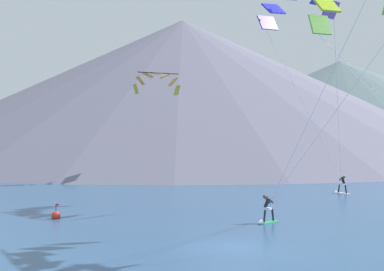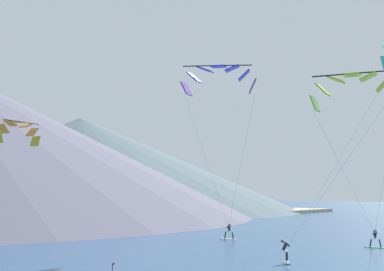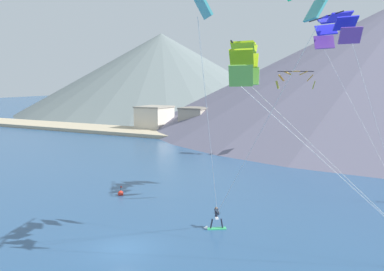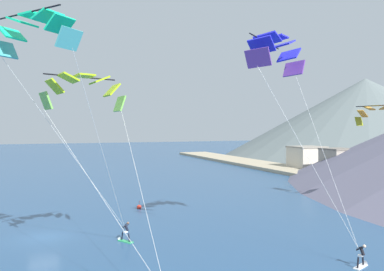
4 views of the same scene
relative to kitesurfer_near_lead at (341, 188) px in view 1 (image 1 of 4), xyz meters
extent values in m
plane|color=navy|center=(-15.60, -20.46, -0.50)|extent=(400.00, 400.00, 0.00)
cube|color=white|center=(0.04, -0.21, -0.47)|extent=(0.92, 1.50, 0.07)
cylinder|color=black|center=(0.18, -0.58, -0.08)|extent=(0.20, 0.27, 0.72)
cylinder|color=black|center=(-0.09, 0.16, -0.08)|extent=(0.20, 0.27, 0.72)
cube|color=white|center=(0.04, -0.21, 0.32)|extent=(0.37, 0.32, 0.12)
cylinder|color=black|center=(0.14, -0.18, 0.65)|extent=(0.47, 0.35, 0.62)
cylinder|color=black|center=(0.08, -0.32, 0.82)|extent=(0.52, 0.26, 0.40)
cylinder|color=black|center=(0.00, -0.10, 0.82)|extent=(0.52, 0.26, 0.40)
cylinder|color=black|center=(-0.13, -0.28, 0.79)|extent=(0.21, 0.50, 0.03)
sphere|color=beige|center=(0.28, -0.12, 1.02)|extent=(0.22, 0.22, 0.22)
cone|color=white|center=(-0.26, 0.60, -0.40)|extent=(0.44, 0.41, 0.36)
cube|color=#33B266|center=(-11.71, -14.08, -0.47)|extent=(1.44, 1.17, 0.07)
cylinder|color=black|center=(-11.39, -13.86, -0.08)|extent=(0.27, 0.23, 0.72)
cylinder|color=black|center=(-12.04, -14.30, -0.08)|extent=(0.27, 0.23, 0.72)
cube|color=white|center=(-11.71, -14.08, 0.32)|extent=(0.36, 0.38, 0.12)
cylinder|color=black|center=(-11.78, -13.98, 0.65)|extent=(0.43, 0.49, 0.61)
cylinder|color=black|center=(-11.63, -14.00, 0.82)|extent=(0.36, 0.48, 0.40)
cylinder|color=black|center=(-11.82, -14.13, 0.82)|extent=(0.36, 0.48, 0.40)
cylinder|color=black|center=(-11.62, -14.21, 0.80)|extent=(0.45, 0.32, 0.03)
sphere|color=brown|center=(-11.88, -13.83, 1.01)|extent=(0.22, 0.22, 0.22)
cone|color=white|center=(-12.44, -14.56, -0.40)|extent=(0.45, 0.47, 0.36)
cube|color=#653697|center=(-3.89, -6.04, 14.17)|extent=(1.83, 1.66, 1.37)
cube|color=#2424DE|center=(-6.72, -1.29, 15.21)|extent=(2.17, 1.70, 1.17)
cube|color=#653697|center=(-6.98, -0.56, 14.17)|extent=(2.01, 1.32, 1.37)
cylinder|color=silver|center=(-1.91, -3.24, 7.18)|extent=(3.63, 5.96, 12.78)
cylinder|color=silver|center=(-3.57, -0.30, 7.18)|extent=(6.93, 0.08, 12.78)
cube|color=#A4C917|center=(-8.84, -15.67, 11.94)|extent=(1.53, 1.20, 1.01)
cube|color=#73BD48|center=(-8.96, -15.06, 10.95)|extent=(1.43, 0.81, 1.21)
cylinder|color=silver|center=(-7.63, -16.53, 7.32)|extent=(8.02, 4.69, 13.06)
cylinder|color=silver|center=(-10.20, -18.60, 7.32)|extent=(2.88, 8.82, 13.06)
cube|color=#949C1E|center=(-11.67, 17.50, 9.91)|extent=(0.65, 1.20, 1.14)
cube|color=gold|center=(-12.18, 17.38, 10.87)|extent=(1.05, 1.27, 0.97)
cube|color=gold|center=(-13.04, 17.21, 11.53)|extent=(1.28, 1.32, 0.62)
cube|color=gold|center=(-14.09, 17.02, 11.77)|extent=(1.32, 1.33, 0.16)
cube|color=gold|center=(-15.15, 16.84, 11.53)|extent=(1.25, 1.32, 0.62)
cube|color=gold|center=(-16.02, 16.72, 10.87)|extent=(0.99, 1.28, 0.97)
cube|color=#949C1E|center=(-16.53, 16.66, 9.91)|extent=(0.58, 1.21, 1.14)
cylinder|color=black|center=(-14.00, 16.51, 11.75)|extent=(4.78, 1.09, 0.10)
sphere|color=red|center=(-23.95, -9.90, -0.35)|extent=(0.56, 0.56, 0.56)
cylinder|color=black|center=(-23.95, -9.90, 0.15)|extent=(0.04, 0.04, 0.44)
cube|color=red|center=(-23.86, -9.90, 0.33)|extent=(0.18, 0.01, 0.12)
cube|color=tan|center=(-15.60, 29.88, -0.15)|extent=(180.00, 10.00, 0.70)
cube|color=beige|center=(-23.85, 34.11, 2.19)|extent=(6.33, 6.13, 5.39)
cube|color=gray|center=(-23.85, 34.11, 5.03)|extent=(6.59, 6.37, 0.30)
cube|color=silver|center=(10.03, 34.55, 2.48)|extent=(7.02, 6.53, 5.96)
cube|color=#99958B|center=(10.03, 34.55, 5.61)|extent=(7.30, 6.79, 0.30)
cube|color=#B7AD9E|center=(-9.23, 32.85, 2.35)|extent=(9.24, 6.22, 5.70)
cube|color=gray|center=(-9.23, 32.85, 5.35)|extent=(9.61, 6.47, 0.30)
cone|color=slate|center=(-0.90, 72.32, 14.89)|extent=(125.65, 125.65, 30.78)
cone|color=slate|center=(37.77, 74.43, 11.10)|extent=(108.21, 108.21, 23.20)
camera|label=1|loc=(-22.26, -43.65, 4.50)|focal=50.00mm
camera|label=2|loc=(-44.58, -33.81, 4.55)|focal=50.00mm
camera|label=3|loc=(1.24, -42.44, 10.81)|focal=40.00mm
camera|label=4|loc=(19.45, -20.55, 9.18)|focal=35.00mm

